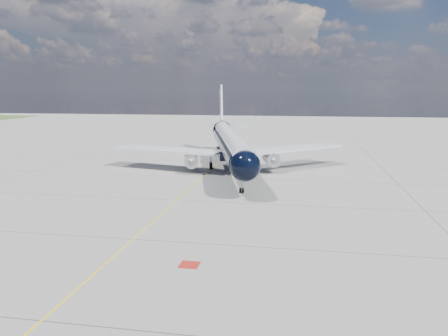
% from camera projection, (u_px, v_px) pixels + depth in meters
% --- Properties ---
extents(ground, '(320.00, 320.00, 0.00)m').
position_uv_depth(ground, '(209.00, 172.00, 75.22)').
color(ground, gray).
rests_on(ground, ground).
extents(taxiway_centerline, '(0.16, 160.00, 0.01)m').
position_uv_depth(taxiway_centerline, '(203.00, 177.00, 70.37)').
color(taxiway_centerline, yellow).
rests_on(taxiway_centerline, ground).
extents(red_marking, '(1.60, 1.60, 0.01)m').
position_uv_depth(red_marking, '(189.00, 265.00, 35.29)').
color(red_marking, maroon).
rests_on(red_marking, ground).
extents(main_airliner, '(41.29, 51.08, 14.96)m').
position_uv_depth(main_airliner, '(230.00, 143.00, 77.31)').
color(main_airliner, black).
rests_on(main_airliner, ground).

